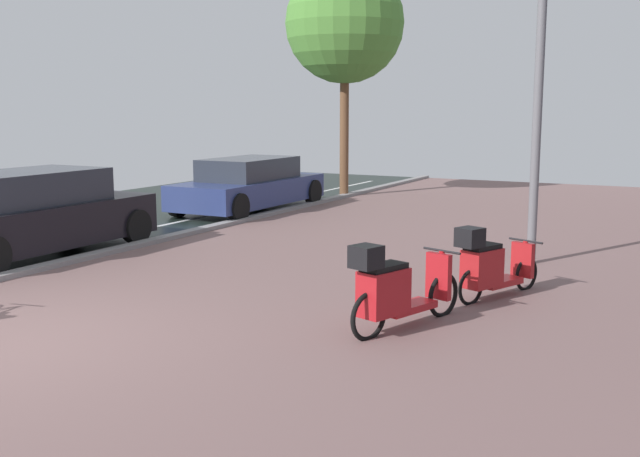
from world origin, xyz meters
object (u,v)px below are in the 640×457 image
Objects in this scene: scooter_near at (394,290)px; street_tree at (345,24)px; parked_car_far at (249,185)px; lamp_post at (541,32)px; scooter_mid at (489,265)px; parked_car_near at (32,214)px.

scooter_near is 0.28× the size of street_tree.
parked_car_far is at bearing -101.82° from street_tree.
lamp_post reaches higher than street_tree.
lamp_post reaches higher than scooter_near.
parked_car_far is 0.69× the size of lamp_post.
parked_car_far is at bearing 156.39° from lamp_post.
street_tree is at bearing 125.08° from scooter_mid.
parked_car_near is 0.93× the size of parked_car_far.
street_tree is at bearing 84.57° from parked_car_near.
street_tree reaches higher than scooter_near.
parked_car_far is at bearing 88.31° from parked_car_near.
scooter_near is 7.11m from parked_car_near.
parked_car_far is at bearing 141.98° from scooter_mid.
parked_car_far is 5.50m from street_tree.
scooter_near is 1.92m from scooter_mid.
parked_car_near is at bearing -157.53° from lamp_post.
lamp_post is (7.54, 3.12, 2.88)m from parked_car_near.
lamp_post is at bearing -23.61° from parked_car_far.
parked_car_far is 8.55m from lamp_post.
scooter_near is at bearing -97.16° from lamp_post.
lamp_post is at bearing -46.10° from street_tree.
scooter_mid is 12.22m from street_tree.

